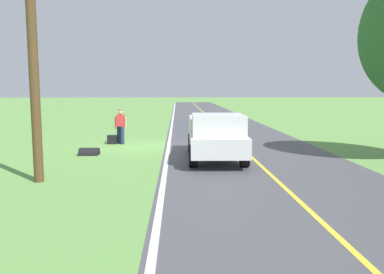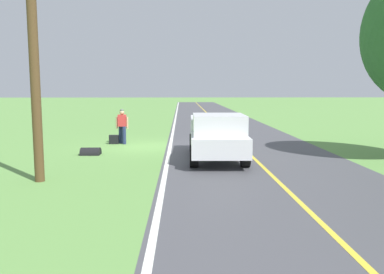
# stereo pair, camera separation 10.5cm
# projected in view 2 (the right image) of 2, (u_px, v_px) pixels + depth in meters

# --- Properties ---
(ground_plane) EXTENTS (200.00, 200.00, 0.00)m
(ground_plane) POSITION_uv_depth(u_px,v_px,m) (144.00, 146.00, 18.74)
(ground_plane) COLOR #609347
(road_surface) EXTENTS (7.19, 120.00, 0.00)m
(road_surface) POSITION_uv_depth(u_px,v_px,m) (241.00, 146.00, 18.87)
(road_surface) COLOR #47474C
(road_surface) RESTS_ON ground
(lane_edge_line) EXTENTS (0.16, 117.60, 0.00)m
(lane_edge_line) POSITION_uv_depth(u_px,v_px,m) (170.00, 146.00, 18.77)
(lane_edge_line) COLOR silver
(lane_edge_line) RESTS_ON ground
(lane_centre_line) EXTENTS (0.14, 117.60, 0.00)m
(lane_centre_line) POSITION_uv_depth(u_px,v_px,m) (241.00, 146.00, 18.87)
(lane_centre_line) COLOR gold
(lane_centre_line) RESTS_ON ground
(hitchhiker_walking) EXTENTS (0.62, 0.51, 1.75)m
(hitchhiker_walking) POSITION_uv_depth(u_px,v_px,m) (122.00, 124.00, 19.51)
(hitchhiker_walking) COLOR navy
(hitchhiker_walking) RESTS_ON ground
(suitcase_carried) EXTENTS (0.46, 0.21, 0.45)m
(suitcase_carried) POSITION_uv_depth(u_px,v_px,m) (114.00, 139.00, 19.52)
(suitcase_carried) COLOR black
(suitcase_carried) RESTS_ON ground
(pickup_truck_passing) EXTENTS (2.18, 5.44, 1.82)m
(pickup_truck_passing) POSITION_uv_depth(u_px,v_px,m) (217.00, 135.00, 15.11)
(pickup_truck_passing) COLOR silver
(pickup_truck_passing) RESTS_ON ground
(utility_pole_roadside) EXTENTS (0.28, 0.28, 8.59)m
(utility_pole_roadside) POSITION_uv_depth(u_px,v_px,m) (33.00, 34.00, 11.17)
(utility_pole_roadside) COLOR brown
(utility_pole_roadside) RESTS_ON ground
(drainage_culvert) EXTENTS (0.80, 0.60, 0.60)m
(drainage_culvert) POSITION_uv_depth(u_px,v_px,m) (91.00, 155.00, 16.39)
(drainage_culvert) COLOR black
(drainage_culvert) RESTS_ON ground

